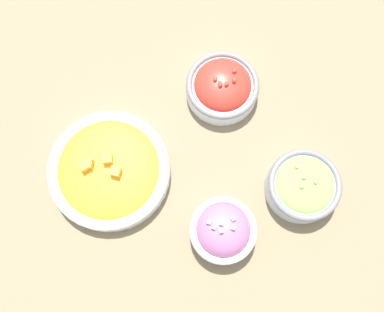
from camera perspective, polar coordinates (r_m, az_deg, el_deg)
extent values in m
plane|color=#75664C|center=(0.83, 0.00, -0.52)|extent=(3.00, 3.00, 0.00)
cylinder|color=#B2C1CC|center=(0.82, 14.45, -4.00)|extent=(0.13, 0.13, 0.05)
torus|color=slate|center=(0.80, 14.85, -3.70)|extent=(0.13, 0.13, 0.01)
ellipsoid|color=#7ABC4C|center=(0.80, 14.85, -3.70)|extent=(0.11, 0.11, 0.02)
ellipsoid|color=#99D166|center=(0.79, 16.19, -3.30)|extent=(0.01, 0.01, 0.01)
ellipsoid|color=#99D166|center=(0.78, 14.49, -3.95)|extent=(0.01, 0.01, 0.01)
ellipsoid|color=#99D166|center=(0.79, 13.87, -1.35)|extent=(0.01, 0.01, 0.01)
ellipsoid|color=#99D166|center=(0.79, 14.76, -2.76)|extent=(0.01, 0.01, 0.01)
cylinder|color=silver|center=(0.86, 4.03, 8.92)|extent=(0.14, 0.14, 0.04)
torus|color=slate|center=(0.84, 4.12, 9.43)|extent=(0.14, 0.14, 0.01)
ellipsoid|color=red|center=(0.84, 4.12, 9.43)|extent=(0.11, 0.11, 0.05)
ellipsoid|color=red|center=(0.81, 5.65, 10.02)|extent=(0.01, 0.01, 0.01)
ellipsoid|color=red|center=(0.81, 3.12, 10.28)|extent=(0.01, 0.01, 0.01)
ellipsoid|color=red|center=(0.82, 5.70, 11.26)|extent=(0.01, 0.01, 0.01)
ellipsoid|color=red|center=(0.81, 3.75, 9.68)|extent=(0.01, 0.01, 0.01)
ellipsoid|color=red|center=(0.81, 4.64, 9.60)|extent=(0.01, 0.01, 0.01)
ellipsoid|color=red|center=(0.81, 3.82, 9.50)|extent=(0.01, 0.01, 0.01)
cylinder|color=silver|center=(0.82, -10.87, -1.95)|extent=(0.23, 0.23, 0.03)
torus|color=silver|center=(0.81, -11.08, -1.70)|extent=(0.23, 0.23, 0.01)
ellipsoid|color=orange|center=(0.81, -11.08, -1.70)|extent=(0.19, 0.19, 0.03)
cube|color=#F4A828|center=(0.79, -11.20, -0.37)|extent=(0.02, 0.02, 0.02)
cube|color=#F4A828|center=(0.79, -14.12, -1.30)|extent=(0.02, 0.02, 0.02)
cube|color=#F4A828|center=(0.79, -13.71, -0.95)|extent=(0.02, 0.02, 0.02)
cube|color=#F4A828|center=(0.78, -10.14, -2.06)|extent=(0.02, 0.02, 0.02)
cylinder|color=#B2C1CC|center=(0.79, 4.08, -9.95)|extent=(0.12, 0.12, 0.04)
torus|color=silver|center=(0.76, 4.20, -9.82)|extent=(0.12, 0.12, 0.01)
ellipsoid|color=#9E5B8E|center=(0.76, 4.20, -9.82)|extent=(0.09, 0.09, 0.06)
cube|color=#C699C1|center=(0.74, 5.54, -8.33)|extent=(0.01, 0.01, 0.01)
cube|color=#C699C1|center=(0.73, 3.90, -9.93)|extent=(0.01, 0.01, 0.01)
cube|color=#C699C1|center=(0.74, 2.29, -8.80)|extent=(0.01, 0.01, 0.01)
cube|color=#C699C1|center=(0.73, 3.95, -8.93)|extent=(0.01, 0.01, 0.01)
cube|color=#C699C1|center=(0.73, 5.53, -9.51)|extent=(0.01, 0.01, 0.01)
cube|color=#C699C1|center=(0.73, 2.95, -9.47)|extent=(0.01, 0.01, 0.01)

